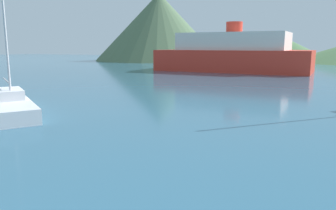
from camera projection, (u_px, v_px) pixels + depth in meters
sailboat_inner at (10, 103)px, 18.73m from camera, size 8.12×6.55×8.95m
ferry_distant at (233, 54)px, 49.33m from camera, size 22.84×11.02×7.27m
hill_west at (159, 27)px, 86.10m from camera, size 33.43×33.43×17.31m
hill_central at (277, 47)px, 84.48m from camera, size 27.22×27.22×6.77m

